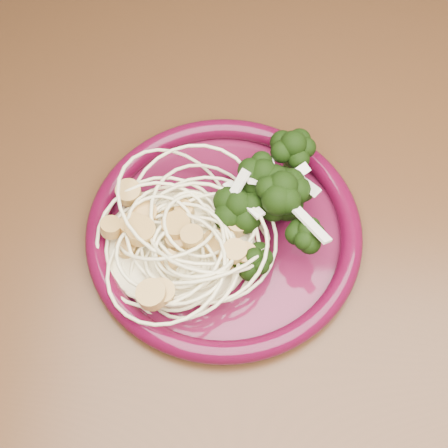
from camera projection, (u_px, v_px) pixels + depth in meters
dining_table at (276, 291)px, 0.63m from camera, size 1.20×0.80×0.75m
dinner_plate at (224, 230)px, 0.54m from camera, size 0.31×0.31×0.02m
spaghetti_pile at (178, 240)px, 0.52m from camera, size 0.17×0.16×0.03m
scallop_cluster at (175, 219)px, 0.49m from camera, size 0.16×0.16×0.04m
broccoli_pile at (280, 199)px, 0.53m from camera, size 0.13×0.17×0.05m
onion_garnish at (283, 178)px, 0.50m from camera, size 0.09×0.11×0.05m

